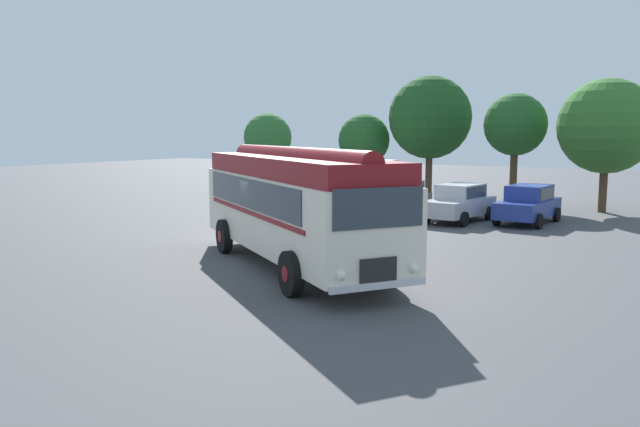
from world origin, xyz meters
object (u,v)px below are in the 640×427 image
at_px(car_mid_right, 528,204).
at_px(box_van, 357,184).
at_px(car_near_left, 400,199).
at_px(car_mid_left, 459,203).
at_px(vintage_bus, 294,202).

bearing_deg(car_mid_right, box_van, 179.15).
relative_size(car_near_left, box_van, 0.73).
bearing_deg(box_van, car_mid_left, -10.86).
bearing_deg(vintage_bus, box_van, 109.21).
distance_m(car_near_left, car_mid_right, 5.65).
bearing_deg(car_mid_left, car_mid_right, 19.05).
height_order(car_mid_right, box_van, box_van).
distance_m(car_near_left, box_van, 3.00).
relative_size(car_mid_left, car_mid_right, 1.01).
bearing_deg(car_mid_left, box_van, 169.14).
distance_m(car_mid_left, car_mid_right, 2.91).
xyz_separation_m(vintage_bus, box_van, (-4.43, 12.73, -0.53)).
bearing_deg(car_mid_left, car_near_left, 178.92).
height_order(car_mid_left, car_mid_right, same).
distance_m(vintage_bus, box_van, 13.49).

